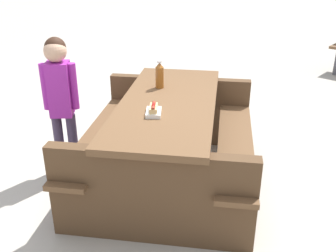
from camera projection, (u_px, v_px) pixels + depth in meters
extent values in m
plane|color=#ADA599|center=(168.00, 180.00, 3.45)|extent=(30.00, 30.00, 0.00)
cube|color=brown|center=(168.00, 104.00, 3.15)|extent=(1.84, 0.87, 0.05)
cube|color=brown|center=(235.00, 141.00, 3.20)|extent=(1.81, 0.39, 0.04)
cube|color=brown|center=(104.00, 132.00, 3.35)|extent=(1.81, 0.39, 0.04)
cube|color=#4D3520|center=(151.00, 198.00, 2.61)|extent=(0.19, 1.40, 0.70)
cube|color=#4D3520|center=(179.00, 110.00, 4.01)|extent=(0.19, 1.40, 0.70)
cylinder|color=brown|center=(160.00, 78.00, 3.40)|extent=(0.07, 0.07, 0.19)
cone|color=brown|center=(159.00, 65.00, 3.35)|extent=(0.07, 0.07, 0.04)
cylinder|color=silver|center=(159.00, 62.00, 3.34)|extent=(0.04, 0.04, 0.02)
cube|color=white|center=(154.00, 112.00, 2.88)|extent=(0.19, 0.12, 0.03)
cube|color=#D8B272|center=(154.00, 108.00, 2.87)|extent=(0.15, 0.07, 0.04)
cylinder|color=maroon|center=(153.00, 106.00, 2.86)|extent=(0.14, 0.04, 0.03)
ellipsoid|color=maroon|center=(153.00, 104.00, 2.85)|extent=(0.07, 0.03, 0.01)
cylinder|color=#3F334C|center=(73.00, 143.00, 3.50)|extent=(0.09, 0.09, 0.55)
cylinder|color=#3F334C|center=(59.00, 143.00, 3.49)|extent=(0.09, 0.09, 0.55)
cube|color=purple|center=(60.00, 89.00, 3.28)|extent=(0.20, 0.21, 0.47)
cylinder|color=purple|center=(73.00, 86.00, 3.28)|extent=(0.07, 0.07, 0.40)
cylinder|color=purple|center=(45.00, 87.00, 3.27)|extent=(0.07, 0.07, 0.40)
sphere|color=tan|center=(55.00, 51.00, 3.15)|extent=(0.18, 0.18, 0.18)
sphere|color=#331E14|center=(55.00, 48.00, 3.15)|extent=(0.18, 0.18, 0.18)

